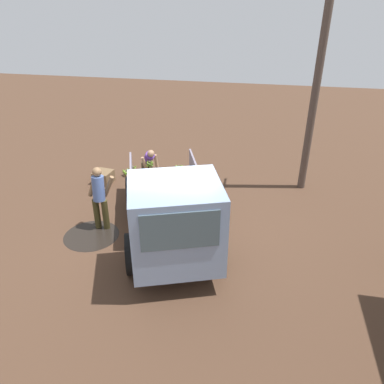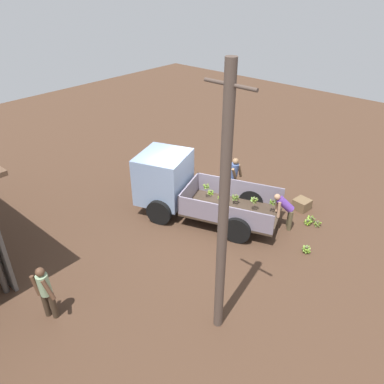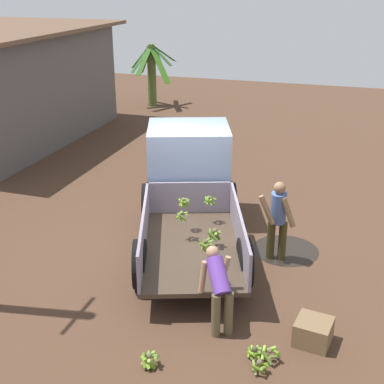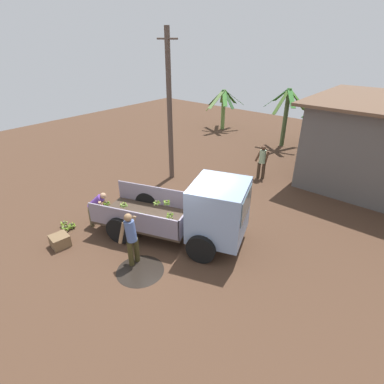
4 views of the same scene
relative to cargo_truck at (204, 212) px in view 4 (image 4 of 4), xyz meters
name	(u,v)px [view 4 (image 4 of 4)]	position (x,y,z in m)	size (l,w,h in m)	color
ground	(182,239)	(-0.64, -0.33, -1.11)	(36.00, 36.00, 0.00)	#4A3223
mud_patch_0	(140,271)	(-0.54, -2.22, -1.11)	(1.34, 1.34, 0.01)	black
cargo_truck	(204,212)	(0.00, 0.00, 0.00)	(5.15, 3.28, 2.13)	#3F3125
utility_pole	(170,109)	(-4.20, 2.99, 2.06)	(1.08, 0.22, 6.25)	brown
banana_palm_0	(286,115)	(-2.23, 10.57, 0.74)	(2.42, 2.49, 3.32)	#4B6238
banana_palm_1	(223,107)	(-7.09, 11.32, 0.42)	(2.35, 2.78, 2.70)	#638B42
banana_palm_3	(319,121)	(-0.74, 12.09, 0.33)	(2.88, 2.09, 2.66)	#437436
person_foreground_visitor	(131,237)	(-0.97, -2.09, -0.20)	(0.40, 0.72, 1.64)	#3D3619
person_worker_loading	(96,207)	(-3.40, -1.59, -0.37)	(0.73, 0.66, 1.28)	brown
person_bystander_near_shed	(262,160)	(-0.95, 5.54, -0.24)	(0.63, 0.42, 1.58)	#3B2D20
banana_bunch_on_ground_0	(64,223)	(-4.24, -2.42, -0.99)	(0.25, 0.25, 0.22)	brown
banana_bunch_on_ground_1	(72,225)	(-3.94, -2.29, -1.01)	(0.25, 0.25, 0.20)	#403A2A
banana_bunch_on_ground_2	(96,204)	(-4.58, -0.91, -0.99)	(0.28, 0.29, 0.23)	brown
banana_bunch_on_ground_3	(66,228)	(-3.94, -2.52, -0.98)	(0.32, 0.30, 0.22)	brown
wooden_crate_0	(60,241)	(-3.33, -3.06, -0.92)	(0.52, 0.52, 0.38)	brown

